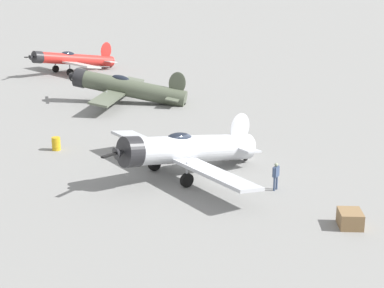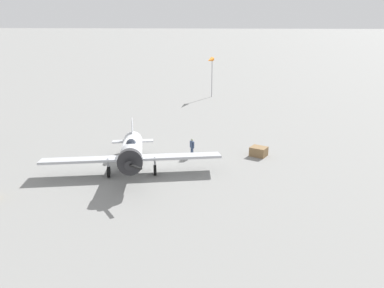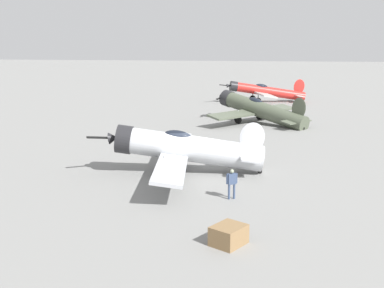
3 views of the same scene
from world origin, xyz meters
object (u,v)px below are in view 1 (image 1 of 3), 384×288
at_px(equipment_crate, 350,219).
at_px(fuel_drum, 56,144).
at_px(airplane_foreground, 185,150).
at_px(airplane_mid_apron, 126,88).
at_px(airplane_far_line, 72,59).
at_px(ground_crew_mechanic, 276,174).

xyz_separation_m(equipment_crate, fuel_drum, (-18.10, -9.33, 0.05)).
bearing_deg(equipment_crate, fuel_drum, -152.74).
relative_size(airplane_foreground, airplane_mid_apron, 1.28).
distance_m(airplane_foreground, fuel_drum, 9.94).
height_order(airplane_far_line, ground_crew_mechanic, airplane_far_line).
xyz_separation_m(ground_crew_mechanic, equipment_crate, (5.53, 0.46, -0.55)).
distance_m(airplane_far_line, ground_crew_mechanic, 41.38).
bearing_deg(airplane_foreground, fuel_drum, -65.08).
height_order(airplane_foreground, ground_crew_mechanic, airplane_foreground).
bearing_deg(ground_crew_mechanic, airplane_mid_apron, -28.52).
distance_m(airplane_far_line, equipment_crate, 46.91).
bearing_deg(fuel_drum, airplane_foreground, 33.89).
xyz_separation_m(airplane_foreground, airplane_mid_apron, (-19.53, 3.57, -0.16)).
bearing_deg(airplane_mid_apron, airplane_far_line, -53.36).
xyz_separation_m(airplane_foreground, equipment_crate, (9.90, 3.81, -1.15)).
height_order(airplane_mid_apron, equipment_crate, airplane_mid_apron).
bearing_deg(airplane_foreground, airplane_mid_apron, -109.33).
height_order(ground_crew_mechanic, equipment_crate, ground_crew_mechanic).
relative_size(airplane_foreground, fuel_drum, 15.17).
bearing_deg(fuel_drum, ground_crew_mechanic, 35.18).
bearing_deg(airplane_far_line, airplane_mid_apron, 73.06).
distance_m(airplane_foreground, ground_crew_mechanic, 5.54).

